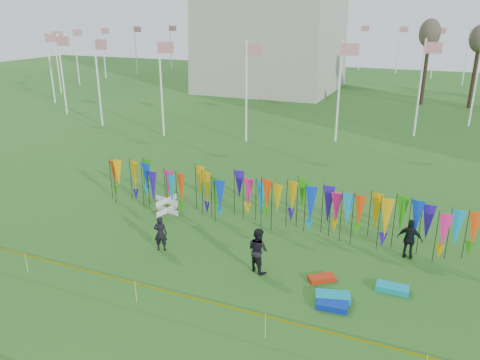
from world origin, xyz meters
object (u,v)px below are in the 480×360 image
at_px(person_left, 161,233).
at_px(kite_bag_red, 322,278).
at_px(kite_bag_turquoise, 333,297).
at_px(person_mid, 258,250).
at_px(box_kite, 167,205).
at_px(kite_bag_blue, 332,305).
at_px(kite_bag_teal, 392,288).
at_px(person_right, 410,239).

height_order(person_left, kite_bag_red, person_left).
bearing_deg(kite_bag_turquoise, person_left, 173.83).
bearing_deg(person_mid, box_kite, -2.71).
bearing_deg(kite_bag_red, kite_bag_blue, -65.00).
distance_m(box_kite, kite_bag_teal, 12.07).
bearing_deg(kite_bag_red, person_left, -177.68).
height_order(kite_bag_blue, kite_bag_red, kite_bag_blue).
xyz_separation_m(kite_bag_turquoise, kite_bag_blue, (0.09, -0.52, -0.01)).
xyz_separation_m(person_left, kite_bag_red, (7.17, 0.29, -0.71)).
bearing_deg(kite_bag_blue, person_mid, 157.48).
bearing_deg(kite_bag_red, kite_bag_turquoise, -59.03).
height_order(person_left, kite_bag_turquoise, person_left).
height_order(person_mid, kite_bag_teal, person_mid).
distance_m(kite_bag_red, kite_bag_teal, 2.66).
bearing_deg(person_mid, person_right, -121.69).
xyz_separation_m(kite_bag_blue, kite_bag_red, (-0.78, 1.66, -0.02)).
distance_m(person_mid, person_right, 6.56).
bearing_deg(box_kite, kite_bag_turquoise, -24.56).
bearing_deg(person_left, person_right, -179.14).
bearing_deg(person_left, kite_bag_red, 164.08).
bearing_deg(kite_bag_teal, person_left, -176.42).
distance_m(box_kite, person_right, 12.03).
bearing_deg(kite_bag_blue, kite_bag_teal, 46.82).
relative_size(person_right, kite_bag_teal, 1.49).
height_order(kite_bag_red, kite_bag_teal, kite_bag_teal).
height_order(person_mid, kite_bag_turquoise, person_mid).
bearing_deg(person_right, person_left, 25.68).
height_order(box_kite, kite_bag_blue, box_kite).
xyz_separation_m(person_left, kite_bag_teal, (9.80, 0.61, -0.69)).
bearing_deg(kite_bag_blue, person_left, 170.20).
relative_size(box_kite, kite_bag_teal, 0.73).
height_order(box_kite, kite_bag_turquoise, box_kite).
height_order(person_right, kite_bag_blue, person_right).
relative_size(person_mid, kite_bag_red, 1.80).
distance_m(person_right, kite_bag_red, 4.45).
distance_m(box_kite, kite_bag_blue, 11.02).
bearing_deg(person_left, person_mid, 162.08).
distance_m(box_kite, person_mid, 7.40).
xyz_separation_m(box_kite, person_right, (12.02, -0.09, 0.45)).
relative_size(box_kite, kite_bag_turquoise, 0.70).
xyz_separation_m(kite_bag_turquoise, kite_bag_teal, (1.96, 1.46, -0.01)).
bearing_deg(box_kite, person_mid, -28.97).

